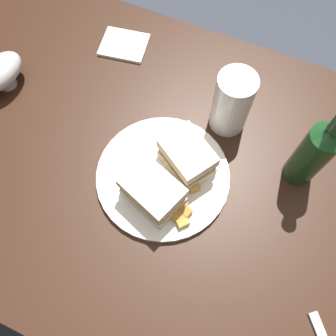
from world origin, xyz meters
The scene contains 13 objects.
ground_plane centered at (0.00, 0.00, 0.00)m, with size 6.00×6.00×0.00m, color #333842.
dining_table centered at (0.00, 0.00, 0.36)m, with size 1.30×0.78×0.73m, color black.
plate centered at (0.01, 0.02, 0.74)m, with size 0.27×0.27×0.01m, color silver.
sandwich_half_left centered at (0.01, 0.08, 0.78)m, with size 0.13×0.11×0.07m.
sandwich_half_right centered at (-0.02, -0.02, 0.78)m, with size 0.13×0.12×0.07m.
potato_wedge_front centered at (-0.04, 0.07, 0.75)m, with size 0.04×0.02×0.01m, color #AD702D.
potato_wedge_middle centered at (-0.03, 0.09, 0.75)m, with size 0.06×0.02×0.02m, color #B77F33.
potato_wedge_back centered at (-0.05, 0.07, 0.75)m, with size 0.05×0.02×0.02m, color #AD702D.
potato_wedge_left_edge centered at (-0.05, 0.09, 0.75)m, with size 0.05×0.02×0.01m, color gold.
potato_wedge_right_edge centered at (-0.04, 0.01, 0.75)m, with size 0.05×0.02×0.02m, color gold.
pint_glass centered at (-0.06, -0.16, 0.79)m, with size 0.08×0.08×0.15m.
cider_bottle centered at (-0.24, -0.10, 0.83)m, with size 0.06×0.06×0.25m.
napkin centered at (0.24, -0.26, 0.73)m, with size 0.11×0.09×0.01m, color white.
Camera 1 is at (-0.11, 0.27, 1.40)m, focal length 37.59 mm.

